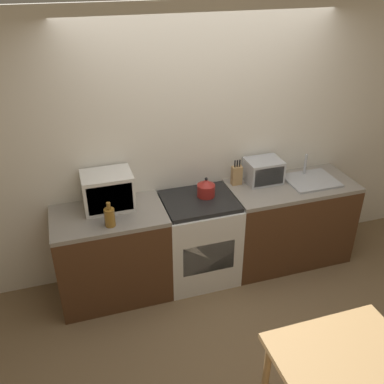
{
  "coord_description": "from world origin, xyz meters",
  "views": [
    {
      "loc": [
        -1.25,
        -2.56,
        2.93
      ],
      "look_at": [
        -0.23,
        0.63,
        1.05
      ],
      "focal_mm": 40.0,
      "sensor_mm": 36.0,
      "label": 1
    }
  ],
  "objects_px": {
    "microwave": "(108,191)",
    "toaster_oven": "(263,171)",
    "stove_range": "(199,239)",
    "bottle": "(110,217)",
    "kettle": "(206,188)",
    "dining_table": "(346,371)"
  },
  "relations": [
    {
      "from": "kettle",
      "to": "toaster_oven",
      "type": "height_order",
      "value": "toaster_oven"
    },
    {
      "from": "microwave",
      "to": "toaster_oven",
      "type": "distance_m",
      "value": 1.55
    },
    {
      "from": "stove_range",
      "to": "bottle",
      "type": "bearing_deg",
      "value": -167.55
    },
    {
      "from": "microwave",
      "to": "dining_table",
      "type": "bearing_deg",
      "value": -59.71
    },
    {
      "from": "bottle",
      "to": "dining_table",
      "type": "relative_size",
      "value": 0.26
    },
    {
      "from": "stove_range",
      "to": "kettle",
      "type": "distance_m",
      "value": 0.55
    },
    {
      "from": "stove_range",
      "to": "microwave",
      "type": "relative_size",
      "value": 2.02
    },
    {
      "from": "kettle",
      "to": "bottle",
      "type": "relative_size",
      "value": 0.88
    },
    {
      "from": "stove_range",
      "to": "microwave",
      "type": "bearing_deg",
      "value": 171.47
    },
    {
      "from": "microwave",
      "to": "toaster_oven",
      "type": "height_order",
      "value": "microwave"
    },
    {
      "from": "toaster_oven",
      "to": "dining_table",
      "type": "distance_m",
      "value": 2.1
    },
    {
      "from": "stove_range",
      "to": "toaster_oven",
      "type": "bearing_deg",
      "value": 11.67
    },
    {
      "from": "stove_range",
      "to": "dining_table",
      "type": "distance_m",
      "value": 1.92
    },
    {
      "from": "microwave",
      "to": "kettle",
      "type": "bearing_deg",
      "value": -4.9
    },
    {
      "from": "stove_range",
      "to": "microwave",
      "type": "xyz_separation_m",
      "value": [
        -0.82,
        0.12,
        0.62
      ]
    },
    {
      "from": "stove_range",
      "to": "bottle",
      "type": "height_order",
      "value": "bottle"
    },
    {
      "from": "stove_range",
      "to": "toaster_oven",
      "type": "relative_size",
      "value": 2.57
    },
    {
      "from": "stove_range",
      "to": "toaster_oven",
      "type": "height_order",
      "value": "toaster_oven"
    },
    {
      "from": "kettle",
      "to": "toaster_oven",
      "type": "distance_m",
      "value": 0.65
    },
    {
      "from": "microwave",
      "to": "stove_range",
      "type": "bearing_deg",
      "value": -8.53
    },
    {
      "from": "bottle",
      "to": "toaster_oven",
      "type": "height_order",
      "value": "toaster_oven"
    },
    {
      "from": "kettle",
      "to": "dining_table",
      "type": "distance_m",
      "value": 1.97
    }
  ]
}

